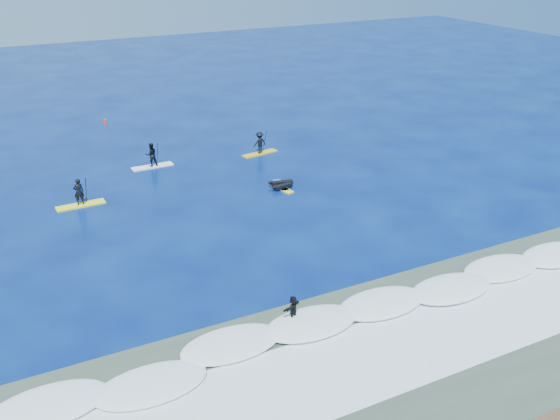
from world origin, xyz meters
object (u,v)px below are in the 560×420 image
wave_surfer (293,310)px  prone_paddler_near (282,187)px  sup_paddler_right (260,144)px  sup_paddler_left (79,196)px  prone_paddler_far (281,184)px  sup_paddler_center (152,157)px  marker_buoy (105,121)px

wave_surfer → prone_paddler_near: bearing=40.2°
prone_paddler_near → wave_surfer: 16.96m
sup_paddler_right → prone_paddler_near: sup_paddler_right is taller
sup_paddler_left → wave_surfer: size_ratio=1.73×
sup_paddler_left → prone_paddler_far: (13.84, -3.01, -0.55)m
sup_paddler_left → sup_paddler_center: size_ratio=1.00×
prone_paddler_far → wave_surfer: (-7.49, -15.91, 0.61)m
sup_paddler_left → wave_surfer: bearing=-73.0°
prone_paddler_far → wave_surfer: wave_surfer is taller
sup_paddler_center → wave_surfer: sup_paddler_center is taller
prone_paddler_near → marker_buoy: (-7.67, 22.63, 0.12)m
sup_paddler_center → prone_paddler_near: sup_paddler_center is taller
wave_surfer → sup_paddler_right: bearing=44.0°
prone_paddler_far → sup_paddler_right: bearing=-3.3°
sup_paddler_right → wave_surfer: size_ratio=1.71×
sup_paddler_right → prone_paddler_near: 8.05m
sup_paddler_right → prone_paddler_far: 7.40m
prone_paddler_far → marker_buoy: size_ratio=3.90×
sup_paddler_right → wave_surfer: 24.84m
prone_paddler_far → marker_buoy: bearing=29.8°
prone_paddler_near → prone_paddler_far: (0.19, 0.62, 0.01)m
marker_buoy → wave_surfer: bearing=-89.4°
prone_paddler_far → sup_paddler_left: bearing=87.8°
prone_paddler_near → wave_surfer: bearing=144.0°
sup_paddler_left → marker_buoy: 19.93m
sup_paddler_center → wave_surfer: (-0.23, -24.12, -0.09)m
prone_paddler_far → sup_paddler_center: bearing=51.6°
prone_paddler_near → marker_buoy: bearing=8.2°
sup_paddler_right → prone_paddler_far: size_ratio=1.36×
sup_paddler_center → sup_paddler_right: 9.03m
sup_paddler_right → prone_paddler_near: (-1.90, -7.79, -0.72)m
sup_paddler_left → prone_paddler_far: sup_paddler_left is taller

